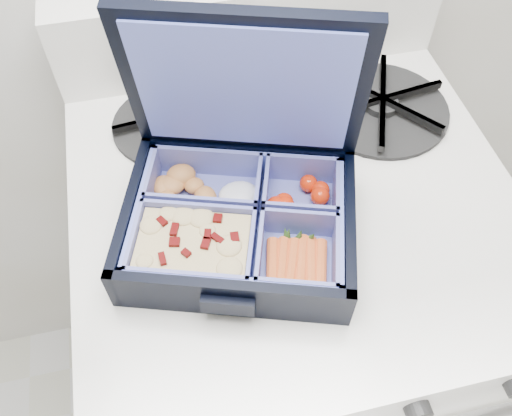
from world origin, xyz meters
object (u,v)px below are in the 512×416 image
object	(u,v)px
bento_box	(239,224)
burner_grate	(382,103)
fork	(266,140)
stove	(281,326)

from	to	relation	value
bento_box	burner_grate	bearing A→B (deg)	53.18
fork	burner_grate	bearing A→B (deg)	41.36
stove	bento_box	xyz separation A→B (m)	(-0.08, -0.06, 0.43)
stove	burner_grate	size ratio (longest dim) A/B	4.35
fork	stove	bearing A→B (deg)	-46.67
bento_box	stove	bearing A→B (deg)	53.48
bento_box	fork	size ratio (longest dim) A/B	1.29
stove	bento_box	distance (m)	0.44
burner_grate	stove	bearing A→B (deg)	-145.07
stove	burner_grate	bearing A→B (deg)	34.93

